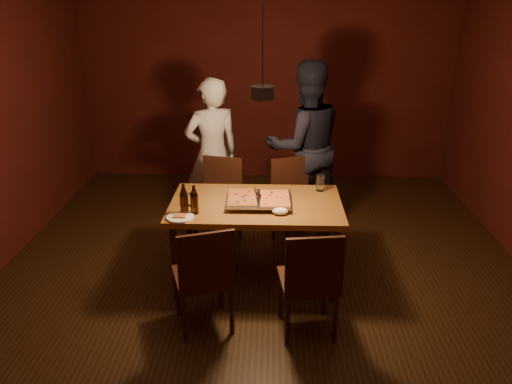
{
  "coord_description": "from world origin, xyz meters",
  "views": [
    {
      "loc": [
        0.07,
        -3.82,
        2.46
      ],
      "look_at": [
        -0.06,
        0.2,
        0.85
      ],
      "focal_mm": 35.0,
      "sensor_mm": 36.0,
      "label": 1
    }
  ],
  "objects_px": {
    "beer_bottle_b": "(194,200)",
    "plate_slice": "(180,217)",
    "chair_far_right": "(294,194)",
    "diner_white": "(212,154)",
    "chair_near_left": "(204,270)",
    "diner_dark": "(305,146)",
    "dining_table": "(256,210)",
    "pizza_tray": "(259,201)",
    "chair_far_left": "(220,193)",
    "pendant_lamp": "(263,91)",
    "chair_near_right": "(311,275)",
    "beer_bottle_a": "(184,199)"
  },
  "relations": [
    {
      "from": "chair_near_left",
      "to": "beer_bottle_b",
      "type": "distance_m",
      "value": 0.67
    },
    {
      "from": "pizza_tray",
      "to": "beer_bottle_b",
      "type": "xyz_separation_m",
      "value": [
        -0.53,
        -0.22,
        0.1
      ]
    },
    {
      "from": "chair_near_left",
      "to": "beer_bottle_b",
      "type": "height_order",
      "value": "beer_bottle_b"
    },
    {
      "from": "chair_near_left",
      "to": "diner_dark",
      "type": "height_order",
      "value": "diner_dark"
    },
    {
      "from": "beer_bottle_b",
      "to": "plate_slice",
      "type": "relative_size",
      "value": 1.11
    },
    {
      "from": "chair_far_left",
      "to": "dining_table",
      "type": "bearing_deg",
      "value": 131.27
    },
    {
      "from": "chair_far_left",
      "to": "diner_white",
      "type": "relative_size",
      "value": 0.31
    },
    {
      "from": "pizza_tray",
      "to": "diner_dark",
      "type": "bearing_deg",
      "value": 67.86
    },
    {
      "from": "dining_table",
      "to": "pizza_tray",
      "type": "height_order",
      "value": "pizza_tray"
    },
    {
      "from": "beer_bottle_b",
      "to": "pendant_lamp",
      "type": "bearing_deg",
      "value": 4.2
    },
    {
      "from": "dining_table",
      "to": "chair_far_left",
      "type": "relative_size",
      "value": 2.97
    },
    {
      "from": "chair_far_right",
      "to": "diner_white",
      "type": "bearing_deg",
      "value": -47.24
    },
    {
      "from": "chair_near_left",
      "to": "pendant_lamp",
      "type": "distance_m",
      "value": 1.42
    },
    {
      "from": "chair_near_left",
      "to": "beer_bottle_b",
      "type": "xyz_separation_m",
      "value": [
        -0.14,
        0.56,
        0.34
      ]
    },
    {
      "from": "chair_near_right",
      "to": "pendant_lamp",
      "type": "height_order",
      "value": "pendant_lamp"
    },
    {
      "from": "dining_table",
      "to": "chair_far_right",
      "type": "height_order",
      "value": "chair_far_right"
    },
    {
      "from": "pizza_tray",
      "to": "plate_slice",
      "type": "xyz_separation_m",
      "value": [
        -0.64,
        -0.32,
        -0.01
      ]
    },
    {
      "from": "chair_near_right",
      "to": "beer_bottle_b",
      "type": "height_order",
      "value": "beer_bottle_b"
    },
    {
      "from": "chair_near_left",
      "to": "chair_far_right",
      "type": "bearing_deg",
      "value": 46.17
    },
    {
      "from": "beer_bottle_b",
      "to": "dining_table",
      "type": "bearing_deg",
      "value": 26.06
    },
    {
      "from": "chair_far_left",
      "to": "diner_dark",
      "type": "bearing_deg",
      "value": -140.69
    },
    {
      "from": "beer_bottle_b",
      "to": "chair_near_left",
      "type": "bearing_deg",
      "value": -75.56
    },
    {
      "from": "chair_far_left",
      "to": "chair_near_left",
      "type": "relative_size",
      "value": 0.95
    },
    {
      "from": "beer_bottle_b",
      "to": "diner_white",
      "type": "height_order",
      "value": "diner_white"
    },
    {
      "from": "chair_far_right",
      "to": "pendant_lamp",
      "type": "bearing_deg",
      "value": 50.41
    },
    {
      "from": "chair_near_right",
      "to": "diner_dark",
      "type": "bearing_deg",
      "value": 80.72
    },
    {
      "from": "pizza_tray",
      "to": "plate_slice",
      "type": "relative_size",
      "value": 2.46
    },
    {
      "from": "chair_near_right",
      "to": "beer_bottle_b",
      "type": "relative_size",
      "value": 1.96
    },
    {
      "from": "chair_far_left",
      "to": "chair_far_right",
      "type": "xyz_separation_m",
      "value": [
        0.76,
        0.01,
        0.0
      ]
    },
    {
      "from": "chair_far_left",
      "to": "pendant_lamp",
      "type": "xyz_separation_m",
      "value": [
        0.45,
        -0.95,
        1.22
      ]
    },
    {
      "from": "chair_near_right",
      "to": "diner_dark",
      "type": "distance_m",
      "value": 2.06
    },
    {
      "from": "chair_far_left",
      "to": "beer_bottle_b",
      "type": "distance_m",
      "value": 1.05
    },
    {
      "from": "chair_near_left",
      "to": "diner_dark",
      "type": "relative_size",
      "value": 0.29
    },
    {
      "from": "chair_far_right",
      "to": "plate_slice",
      "type": "height_order",
      "value": "chair_far_right"
    },
    {
      "from": "dining_table",
      "to": "chair_far_left",
      "type": "distance_m",
      "value": 0.86
    },
    {
      "from": "pizza_tray",
      "to": "beer_bottle_a",
      "type": "bearing_deg",
      "value": -160.44
    },
    {
      "from": "chair_far_left",
      "to": "pendant_lamp",
      "type": "relative_size",
      "value": 0.46
    },
    {
      "from": "beer_bottle_a",
      "to": "beer_bottle_b",
      "type": "bearing_deg",
      "value": 5.51
    },
    {
      "from": "diner_white",
      "to": "pizza_tray",
      "type": "bearing_deg",
      "value": 90.01
    },
    {
      "from": "chair_far_left",
      "to": "chair_near_left",
      "type": "xyz_separation_m",
      "value": [
        0.04,
        -1.55,
        0.0
      ]
    },
    {
      "from": "plate_slice",
      "to": "diner_white",
      "type": "bearing_deg",
      "value": 86.51
    },
    {
      "from": "diner_dark",
      "to": "pizza_tray",
      "type": "bearing_deg",
      "value": 51.64
    },
    {
      "from": "chair_far_right",
      "to": "chair_far_left",
      "type": "bearing_deg",
      "value": -21.29
    },
    {
      "from": "dining_table",
      "to": "chair_near_right",
      "type": "height_order",
      "value": "chair_near_right"
    },
    {
      "from": "beer_bottle_a",
      "to": "diner_white",
      "type": "distance_m",
      "value": 1.43
    },
    {
      "from": "beer_bottle_a",
      "to": "chair_near_left",
      "type": "bearing_deg",
      "value": -67.48
    },
    {
      "from": "diner_dark",
      "to": "chair_near_right",
      "type": "bearing_deg",
      "value": 70.96
    },
    {
      "from": "beer_bottle_a",
      "to": "beer_bottle_b",
      "type": "distance_m",
      "value": 0.08
    },
    {
      "from": "diner_dark",
      "to": "dining_table",
      "type": "bearing_deg",
      "value": 50.11
    },
    {
      "from": "diner_white",
      "to": "pendant_lamp",
      "type": "height_order",
      "value": "pendant_lamp"
    }
  ]
}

